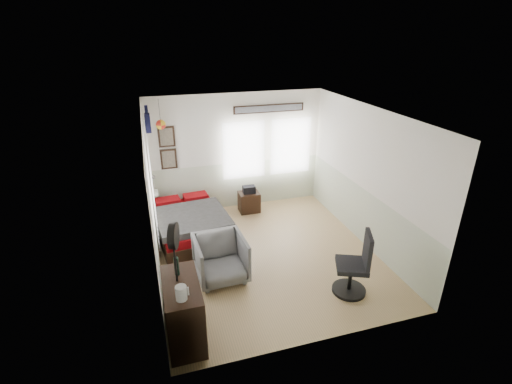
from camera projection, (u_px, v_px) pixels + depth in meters
ground_plane at (267, 254)px, 7.11m from camera, size 4.00×4.50×0.01m
room_shell at (261, 173)px, 6.59m from camera, size 4.02×4.52×2.71m
wall_decor at (188, 127)px, 7.68m from camera, size 3.55×1.32×1.44m
bed at (191, 224)px, 7.58m from camera, size 1.49×1.98×0.60m
dresser at (183, 311)px, 5.04m from camera, size 0.48×1.00×0.90m
armchair at (221, 259)px, 6.29m from camera, size 0.87×0.89×0.78m
nightstand at (249, 202)px, 8.69m from camera, size 0.47×0.38×0.47m
task_chair at (355, 269)px, 5.92m from camera, size 0.64×0.64×1.10m
kettle at (181, 293)px, 4.55m from camera, size 0.17×0.14×0.19m
bottle at (177, 266)px, 4.99m from camera, size 0.07×0.07×0.27m
stand_fan at (174, 237)px, 4.65m from camera, size 0.18×0.35×0.87m
black_bag at (249, 189)px, 8.56m from camera, size 0.29×0.19×0.17m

